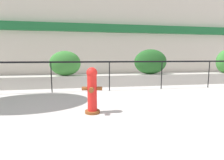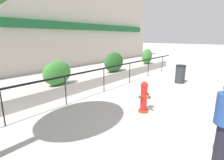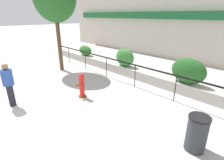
{
  "view_description": "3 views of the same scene",
  "coord_description": "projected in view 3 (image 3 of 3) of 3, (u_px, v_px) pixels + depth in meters",
  "views": [
    {
      "loc": [
        -1.02,
        -1.7,
        1.33
      ],
      "look_at": [
        -0.13,
        3.52,
        0.61
      ],
      "focal_mm": 28.0,
      "sensor_mm": 36.0,
      "label": 1
    },
    {
      "loc": [
        -5.84,
        -0.46,
        2.54
      ],
      "look_at": [
        -0.76,
        3.78,
        0.89
      ],
      "focal_mm": 28.0,
      "sensor_mm": 36.0,
      "label": 2
    },
    {
      "loc": [
        5.2,
        -1.47,
        3.41
      ],
      "look_at": [
        -0.39,
        3.71,
        0.55
      ],
      "focal_mm": 28.0,
      "sensor_mm": 36.0,
      "label": 3
    }
  ],
  "objects": [
    {
      "name": "fence_railing_segment",
      "position": [
        135.0,
        67.0,
        8.47
      ],
      "size": [
        15.0,
        0.05,
        1.15
      ],
      "color": "black",
      "rests_on": "ground"
    },
    {
      "name": "building_facade",
      "position": [
        204.0,
        6.0,
        11.94
      ],
      "size": [
        30.0,
        1.36,
        8.0
      ],
      "color": "beige",
      "rests_on": "ground"
    },
    {
      "name": "fire_hydrant",
      "position": [
        82.0,
        85.0,
        7.54
      ],
      "size": [
        0.48,
        0.46,
        1.08
      ],
      "color": "brown",
      "rests_on": "ground"
    },
    {
      "name": "hedge_bush_0",
      "position": [
        85.0,
        50.0,
        13.22
      ],
      "size": [
        1.35,
        0.6,
        0.73
      ],
      "primitive_type": "ellipsoid",
      "color": "#2D6B28",
      "rests_on": "planter_wall_low"
    },
    {
      "name": "planter_wall_low",
      "position": [
        148.0,
        77.0,
        9.44
      ],
      "size": [
        18.0,
        0.7,
        0.5
      ],
      "primitive_type": "cube",
      "color": "#B7B2A8",
      "rests_on": "ground"
    },
    {
      "name": "trash_bin",
      "position": [
        197.0,
        133.0,
        4.55
      ],
      "size": [
        0.55,
        0.55,
        1.01
      ],
      "color": "#2D3338",
      "rests_on": "ground"
    },
    {
      "name": "pedestrian",
      "position": [
        8.0,
        82.0,
        6.66
      ],
      "size": [
        0.57,
        0.57,
        1.73
      ],
      "color": "black",
      "rests_on": "ground"
    },
    {
      "name": "hedge_bush_1",
      "position": [
        125.0,
        57.0,
        10.36
      ],
      "size": [
        1.31,
        0.65,
        1.06
      ],
      "primitive_type": "ellipsoid",
      "color": "#387F33",
      "rests_on": "planter_wall_low"
    },
    {
      "name": "hedge_bush_2",
      "position": [
        188.0,
        71.0,
        7.71
      ],
      "size": [
        1.56,
        0.65,
        1.15
      ],
      "primitive_type": "ellipsoid",
      "color": "#235B23",
      "rests_on": "planter_wall_low"
    },
    {
      "name": "ground_plane",
      "position": [
        37.0,
        126.0,
        5.71
      ],
      "size": [
        120.0,
        120.0,
        0.0
      ],
      "primitive_type": "plane",
      "color": "#BCB7B2"
    }
  ]
}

